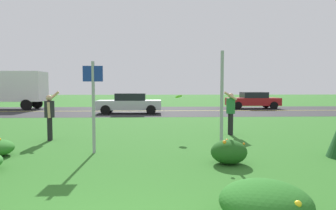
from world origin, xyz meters
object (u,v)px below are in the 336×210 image
car_silver_center_right (130,103)px  car_red_center_left (253,100)px  sign_post_by_roadside (222,103)px  sign_post_near_path (93,98)px  person_thrower_dark_shirt (50,113)px  box_truck_gray (5,88)px  person_catcher_green_shirt (231,110)px  frisbee_lime (179,97)px

car_silver_center_right → car_red_center_left: bearing=22.9°
sign_post_by_roadside → car_red_center_left: (6.71, 17.18, -0.71)m
sign_post_near_path → car_silver_center_right: bearing=90.3°
person_thrower_dark_shirt → box_truck_gray: size_ratio=0.26×
car_silver_center_right → person_thrower_dark_shirt: bearing=-100.2°
car_red_center_left → sign_post_near_path: bearing=-121.4°
sign_post_near_path → car_silver_center_right: 12.57m
person_thrower_dark_shirt → box_truck_gray: 17.40m
person_thrower_dark_shirt → sign_post_by_roadside: bearing=-22.3°
person_catcher_green_shirt → car_red_center_left: size_ratio=0.38×
frisbee_lime → box_truck_gray: size_ratio=0.04×
car_silver_center_right → box_truck_gray: 11.77m
person_thrower_dark_shirt → car_silver_center_right: person_thrower_dark_shirt is taller
person_catcher_green_shirt → car_silver_center_right: (-4.80, 9.55, -0.26)m
person_catcher_green_shirt → car_silver_center_right: size_ratio=0.38×
sign_post_by_roadside → box_truck_gray: size_ratio=0.43×
sign_post_by_roadside → frisbee_lime: sign_post_by_roadside is taller
sign_post_by_roadside → frisbee_lime: (-0.98, 2.92, 0.08)m
sign_post_by_roadside → box_truck_gray: box_truck_gray is taller
sign_post_near_path → sign_post_by_roadside: bearing=-4.0°
frisbee_lime → car_red_center_left: frisbee_lime is taller
sign_post_by_roadside → person_thrower_dark_shirt: (-5.59, 2.29, -0.48)m
car_red_center_left → frisbee_lime: bearing=-118.3°
person_thrower_dark_shirt → person_catcher_green_shirt: 6.76m
sign_post_by_roadside → box_truck_gray: bearing=130.3°
sign_post_near_path → car_red_center_left: bearing=58.6°
car_red_center_left → person_thrower_dark_shirt: bearing=-129.6°
person_thrower_dark_shirt → frisbee_lime: person_thrower_dark_shirt is taller
sign_post_near_path → car_red_center_left: 19.85m
person_catcher_green_shirt → car_red_center_left: bearing=68.1°
person_catcher_green_shirt → person_thrower_dark_shirt: bearing=-172.0°
sign_post_by_roadside → frisbee_lime: 3.09m
car_silver_center_right → box_truck_gray: (-10.87, 4.39, 1.06)m
sign_post_near_path → car_silver_center_right: size_ratio=0.58×
frisbee_lime → sign_post_by_roadside: bearing=-71.5°
sign_post_by_roadside → person_catcher_green_shirt: 3.45m
box_truck_gray → person_thrower_dark_shirt: bearing=-58.9°
sign_post_near_path → person_thrower_dark_shirt: size_ratio=1.49×
sign_post_near_path → box_truck_gray: 20.16m
sign_post_near_path → frisbee_lime: 3.76m
box_truck_gray → car_silver_center_right: bearing=-22.0°
sign_post_by_roadside → person_thrower_dark_shirt: size_ratio=1.65×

